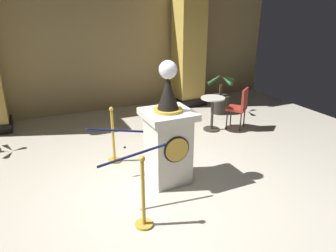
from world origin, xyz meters
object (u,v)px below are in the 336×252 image
(pedestal_clock, at_px, (168,137))
(cafe_table, at_px, (212,109))
(stanchion_far, at_px, (143,203))
(potted_palm_right, at_px, (220,101))
(cafe_chair_red, at_px, (240,105))
(stanchion_near, at_px, (114,143))

(pedestal_clock, relative_size, cafe_table, 2.54)
(stanchion_far, xyz_separation_m, potted_palm_right, (3.50, 3.51, -0.02))
(stanchion_far, bearing_deg, potted_palm_right, 45.08)
(stanchion_far, distance_m, cafe_chair_red, 3.98)
(cafe_table, bearing_deg, pedestal_clock, -138.99)
(stanchion_near, height_order, cafe_table, stanchion_near)
(pedestal_clock, height_order, cafe_table, pedestal_clock)
(pedestal_clock, distance_m, stanchion_far, 1.27)
(stanchion_near, bearing_deg, potted_palm_right, 25.24)
(pedestal_clock, bearing_deg, cafe_chair_red, 29.77)
(stanchion_far, distance_m, potted_palm_right, 4.95)
(cafe_table, height_order, cafe_chair_red, cafe_chair_red)
(stanchion_far, relative_size, cafe_table, 1.30)
(pedestal_clock, distance_m, stanchion_near, 1.25)
(potted_palm_right, xyz_separation_m, cafe_table, (-0.87, -0.98, 0.16))
(stanchion_near, bearing_deg, stanchion_far, -94.73)
(stanchion_far, xyz_separation_m, cafe_chair_red, (3.22, 2.32, 0.22))
(pedestal_clock, bearing_deg, cafe_table, 41.01)
(potted_palm_right, xyz_separation_m, cafe_chair_red, (-0.27, -1.19, 0.25))
(stanchion_far, relative_size, potted_palm_right, 0.95)
(pedestal_clock, relative_size, stanchion_near, 1.87)
(cafe_table, relative_size, cafe_chair_red, 0.80)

